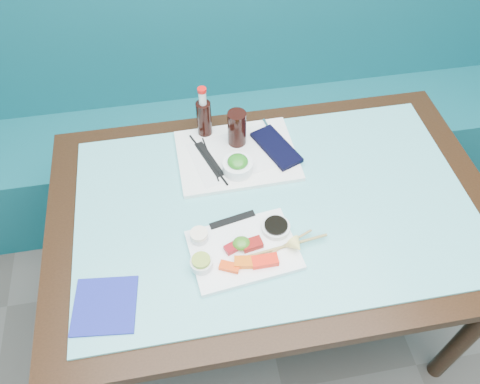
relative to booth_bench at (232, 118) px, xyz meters
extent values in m
cube|color=#0F5963|center=(0.00, -0.07, -0.15)|extent=(3.00, 0.55, 0.45)
cube|color=#0F5963|center=(0.00, 0.15, 0.33)|extent=(3.00, 0.12, 0.95)
cube|color=black|center=(0.00, -0.84, 0.36)|extent=(1.40, 0.90, 0.04)
cylinder|color=black|center=(0.62, -1.21, -0.02)|extent=(0.06, 0.06, 0.71)
cylinder|color=black|center=(-0.62, -0.47, -0.02)|extent=(0.06, 0.06, 0.71)
cylinder|color=black|center=(0.62, -0.47, -0.02)|extent=(0.06, 0.06, 0.71)
cube|color=#61C0C3|center=(0.00, -0.84, 0.38)|extent=(1.22, 0.76, 0.01)
cube|color=white|center=(-0.13, -0.99, 0.39)|extent=(0.32, 0.25, 0.02)
cube|color=#FF400A|center=(-0.18, -1.04, 0.41)|extent=(0.06, 0.05, 0.01)
cube|color=#F35C09|center=(-0.13, -1.04, 0.41)|extent=(0.08, 0.04, 0.02)
cube|color=#FF1D0A|center=(-0.08, -1.04, 0.41)|extent=(0.07, 0.04, 0.02)
cube|color=maroon|center=(-0.16, -0.98, 0.41)|extent=(0.06, 0.04, 0.02)
cube|color=maroon|center=(-0.10, -0.98, 0.41)|extent=(0.06, 0.05, 0.02)
ellipsoid|color=#39791C|center=(-0.13, -0.98, 0.41)|extent=(0.07, 0.06, 0.03)
cylinder|color=white|center=(-0.25, -1.02, 0.41)|extent=(0.07, 0.07, 0.03)
cylinder|color=#90AD37|center=(-0.25, -1.02, 0.43)|extent=(0.06, 0.06, 0.01)
cylinder|color=silver|center=(-0.25, -0.93, 0.41)|extent=(0.06, 0.06, 0.02)
cylinder|color=white|center=(-0.25, -0.93, 0.43)|extent=(0.06, 0.06, 0.01)
cylinder|color=silver|center=(-0.02, -0.94, 0.41)|extent=(0.10, 0.10, 0.02)
cylinder|color=black|center=(-0.02, -0.94, 0.42)|extent=(0.07, 0.07, 0.01)
cone|color=#FAE676|center=(0.02, -1.02, 0.42)|extent=(0.06, 0.05, 0.05)
cube|color=black|center=(-0.14, -0.88, 0.40)|extent=(0.14, 0.05, 0.00)
cylinder|color=#9B7E49|center=(-0.02, -1.00, 0.40)|extent=(0.19, 0.09, 0.01)
cylinder|color=#9B8549|center=(-0.01, -1.00, 0.40)|extent=(0.25, 0.04, 0.01)
cube|color=white|center=(-0.08, -0.62, 0.39)|extent=(0.40, 0.30, 0.01)
cube|color=white|center=(-0.08, -0.62, 0.40)|extent=(0.33, 0.26, 0.00)
cylinder|color=white|center=(-0.09, -0.69, 0.42)|extent=(0.12, 0.12, 0.04)
ellipsoid|color=#23761B|center=(-0.09, -0.69, 0.44)|extent=(0.08, 0.08, 0.03)
cylinder|color=black|center=(-0.07, -0.56, 0.46)|extent=(0.08, 0.08, 0.13)
cube|color=black|center=(0.05, -0.62, 0.41)|extent=(0.15, 0.21, 0.02)
cylinder|color=white|center=(0.05, -0.51, 0.40)|extent=(0.02, 0.08, 0.01)
cylinder|color=black|center=(-0.18, -0.63, 0.40)|extent=(0.10, 0.25, 0.01)
cylinder|color=black|center=(-0.17, -0.63, 0.40)|extent=(0.03, 0.20, 0.01)
cube|color=black|center=(-0.18, -0.63, 0.40)|extent=(0.08, 0.17, 0.00)
cylinder|color=black|center=(-0.17, -0.49, 0.46)|extent=(0.06, 0.06, 0.14)
cylinder|color=white|center=(-0.17, -0.49, 0.55)|extent=(0.03, 0.03, 0.05)
cylinder|color=red|center=(-0.17, -0.49, 0.58)|extent=(0.03, 0.03, 0.01)
cube|color=navy|center=(-0.52, -1.09, 0.39)|extent=(0.18, 0.18, 0.01)
camera|label=1|loc=(-0.26, -1.69, 1.54)|focal=35.00mm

